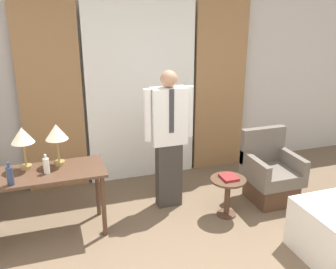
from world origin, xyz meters
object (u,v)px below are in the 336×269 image
object	(u,v)px
table_lamp_right	(56,134)
bottle_by_lamp	(46,165)
person	(169,135)
armchair	(270,175)
table_lamp_left	(22,137)
side_table	(228,190)
book	(229,177)
desk	(45,181)
bottle_near_edge	(10,176)

from	to	relation	value
table_lamp_right	bottle_by_lamp	world-z (taller)	table_lamp_right
person	armchair	size ratio (longest dim) A/B	1.89
table_lamp_left	side_table	size ratio (longest dim) A/B	0.96
table_lamp_right	book	xyz separation A→B (m)	(1.87, -0.42, -0.61)
person	book	distance (m)	0.87
side_table	book	distance (m)	0.17
desk	bottle_near_edge	bearing A→B (deg)	-145.85
bottle_by_lamp	side_table	world-z (taller)	bottle_by_lamp
book	armchair	bearing A→B (deg)	14.80
table_lamp_left	person	bearing A→B (deg)	1.79
desk	side_table	bearing A→B (deg)	-7.78
side_table	table_lamp_left	bearing A→B (deg)	169.10
desk	table_lamp_left	size ratio (longest dim) A/B	2.73
book	table_lamp_right	bearing A→B (deg)	167.46
bottle_by_lamp	person	distance (m)	1.44
bottle_by_lamp	armchair	bearing A→B (deg)	-0.96
person	bottle_by_lamp	bearing A→B (deg)	-170.51
person	armchair	bearing A→B (deg)	-12.43
bottle_near_edge	table_lamp_left	bearing A→B (deg)	69.12
person	book	world-z (taller)	person
table_lamp_left	table_lamp_right	size ratio (longest dim) A/B	1.00
armchair	side_table	distance (m)	0.73
bottle_by_lamp	desk	bearing A→B (deg)	130.46
bottle_by_lamp	book	world-z (taller)	bottle_by_lamp
desk	table_lamp_right	bearing A→B (deg)	40.61
table_lamp_right	desk	bearing A→B (deg)	-139.39
bottle_by_lamp	armchair	xyz separation A→B (m)	(2.70, -0.05, -0.50)
bottle_near_edge	person	distance (m)	1.81
bottle_near_edge	desk	bearing A→B (deg)	34.15
table_lamp_left	table_lamp_right	bearing A→B (deg)	0.00
table_lamp_left	person	distance (m)	1.64
table_lamp_right	armchair	distance (m)	2.69
armchair	person	bearing A→B (deg)	167.57
desk	person	distance (m)	1.50
bottle_by_lamp	person	bearing A→B (deg)	9.49
bottle_by_lamp	table_lamp_left	bearing A→B (deg)	137.70
side_table	bottle_near_edge	bearing A→B (deg)	178.29
table_lamp_right	person	xyz separation A→B (m)	(1.28, 0.05, -0.17)
armchair	table_lamp_left	bearing A→B (deg)	175.44
bottle_by_lamp	side_table	xyz separation A→B (m)	(2.00, -0.24, -0.51)
desk	bottle_near_edge	distance (m)	0.42
bottle_near_edge	book	bearing A→B (deg)	-1.51
table_lamp_left	table_lamp_right	xyz separation A→B (m)	(0.34, 0.00, 0.00)
table_lamp_left	person	world-z (taller)	person
desk	armchair	world-z (taller)	armchair
table_lamp_left	bottle_by_lamp	xyz separation A→B (m)	(0.21, -0.19, -0.27)
bottle_near_edge	armchair	world-z (taller)	bottle_near_edge
desk	armchair	size ratio (longest dim) A/B	1.39
table_lamp_right	book	distance (m)	2.01
armchair	side_table	bearing A→B (deg)	-164.81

